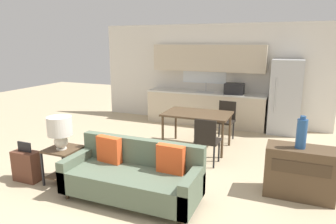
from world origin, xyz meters
TOP-DOWN VIEW (x-y plane):
  - ground_plane at (0.00, 0.00)m, footprint 20.00×20.00m
  - wall_back at (-0.00, 4.63)m, footprint 6.40×0.07m
  - kitchen_counter at (0.01, 4.33)m, footprint 3.22×0.65m
  - refrigerator at (2.02, 4.24)m, footprint 0.72×0.71m
  - dining_table at (0.34, 2.39)m, footprint 1.38×0.89m
  - couch at (0.11, -0.00)m, footprint 1.96×0.80m
  - side_table at (-1.16, 0.01)m, footprint 0.50×0.50m
  - table_lamp at (-1.15, -0.03)m, footprint 0.38×0.38m
  - credenza at (2.32, 0.95)m, footprint 0.95×0.47m
  - vase at (2.30, 0.92)m, footprint 0.14×0.14m
  - dining_chair_near_right at (0.78, 1.56)m, footprint 0.44×0.44m
  - dining_chair_far_right at (0.79, 3.17)m, footprint 0.46×0.46m
  - suitcase at (-1.77, -0.18)m, footprint 0.44×0.22m

SIDE VIEW (x-z plane):
  - ground_plane at x=0.00m, z-range 0.00..0.00m
  - suitcase at x=-1.77m, z-range -0.07..0.59m
  - couch at x=0.11m, z-range -0.08..0.75m
  - credenza at x=2.32m, z-range 0.00..0.75m
  - side_table at x=-1.16m, z-range 0.10..0.68m
  - dining_chair_near_right at x=0.78m, z-range 0.06..0.94m
  - dining_chair_far_right at x=0.79m, z-range 0.06..0.94m
  - dining_table at x=0.34m, z-range 0.31..1.08m
  - kitchen_counter at x=0.01m, z-range -0.23..1.92m
  - table_lamp at x=-1.15m, z-range 0.64..1.17m
  - refrigerator at x=2.02m, z-range 0.00..1.82m
  - vase at x=2.30m, z-range 0.73..1.20m
  - wall_back at x=0.00m, z-range 0.00..2.70m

